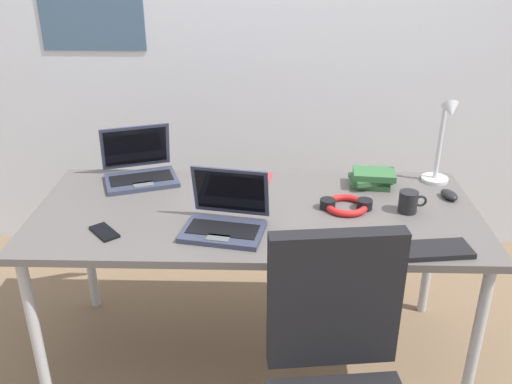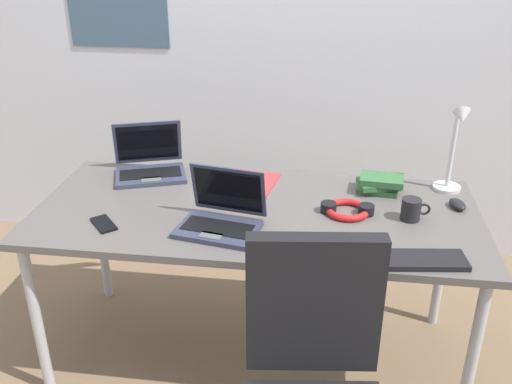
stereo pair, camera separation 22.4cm
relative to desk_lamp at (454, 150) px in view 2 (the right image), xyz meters
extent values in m
plane|color=#7A6047|center=(-0.80, -0.28, -0.94)|extent=(12.00, 12.00, 0.00)
cube|color=silver|center=(-0.80, 0.82, 0.36)|extent=(6.00, 0.12, 2.60)
cube|color=#595451|center=(-0.80, -0.28, -0.21)|extent=(1.80, 0.80, 0.03)
cylinder|color=#B2B5BA|center=(-1.64, -0.62, -0.58)|extent=(0.04, 0.04, 0.71)
cylinder|color=#B2B5BA|center=(0.04, -0.62, -0.58)|extent=(0.04, 0.04, 0.71)
cylinder|color=#B2B5BA|center=(-1.64, 0.06, -0.58)|extent=(0.04, 0.04, 0.71)
cylinder|color=#B2B5BA|center=(0.04, 0.06, -0.58)|extent=(0.04, 0.04, 0.71)
cylinder|color=silver|center=(0.00, 0.03, -0.19)|extent=(0.12, 0.12, 0.02)
cylinder|color=silver|center=(0.00, 0.03, -0.01)|extent=(0.02, 0.02, 0.34)
cylinder|color=silver|center=(0.00, -0.01, 0.16)|extent=(0.01, 0.08, 0.01)
cone|color=silver|center=(0.00, -0.05, 0.16)|extent=(0.07, 0.09, 0.09)
cube|color=#33384C|center=(-1.32, -0.02, -0.19)|extent=(0.37, 0.31, 0.02)
cube|color=black|center=(-1.32, -0.02, -0.18)|extent=(0.30, 0.20, 0.00)
cube|color=#595B60|center=(-1.30, -0.09, -0.18)|extent=(0.10, 0.07, 0.00)
cube|color=#33384C|center=(-1.37, 0.10, -0.07)|extent=(0.31, 0.16, 0.21)
cube|color=black|center=(-1.36, 0.10, -0.07)|extent=(0.28, 0.13, 0.18)
cube|color=#33384C|center=(-0.92, -0.48, -0.19)|extent=(0.33, 0.26, 0.02)
cube|color=black|center=(-0.92, -0.48, -0.18)|extent=(0.28, 0.16, 0.00)
cube|color=#595B60|center=(-0.93, -0.54, -0.18)|extent=(0.09, 0.06, 0.00)
cube|color=#33384C|center=(-0.90, -0.36, -0.08)|extent=(0.30, 0.10, 0.20)
cube|color=black|center=(-0.90, -0.36, -0.08)|extent=(0.27, 0.08, 0.17)
cube|color=black|center=(-0.20, -0.59, -0.19)|extent=(0.34, 0.16, 0.02)
ellipsoid|color=black|center=(0.01, -0.15, -0.18)|extent=(0.08, 0.11, 0.03)
cube|color=black|center=(-1.36, -0.48, -0.19)|extent=(0.14, 0.14, 0.01)
torus|color=red|center=(-0.43, -0.25, -0.18)|extent=(0.18, 0.18, 0.03)
cylinder|color=black|center=(-0.51, -0.25, -0.18)|extent=(0.06, 0.06, 0.04)
cylinder|color=black|center=(-0.36, -0.25, -0.18)|extent=(0.06, 0.06, 0.04)
cube|color=#336638|center=(-0.30, -0.03, -0.19)|extent=(0.19, 0.14, 0.02)
cube|color=#336638|center=(-0.30, -0.03, -0.16)|extent=(0.19, 0.16, 0.02)
cube|color=#336638|center=(-0.29, -0.04, -0.14)|extent=(0.19, 0.14, 0.03)
cube|color=red|center=(-0.87, -0.05, -0.19)|extent=(0.27, 0.34, 0.01)
cylinder|color=black|center=(-0.19, -0.28, -0.15)|extent=(0.08, 0.08, 0.09)
torus|color=black|center=(-0.14, -0.28, -0.15)|extent=(0.05, 0.01, 0.05)
cube|color=black|center=(-0.54, -0.87, -0.21)|extent=(0.42, 0.11, 0.48)
camera|label=1|loc=(-0.75, -2.33, 0.86)|focal=39.83mm
camera|label=2|loc=(-0.52, -2.31, 0.86)|focal=39.83mm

